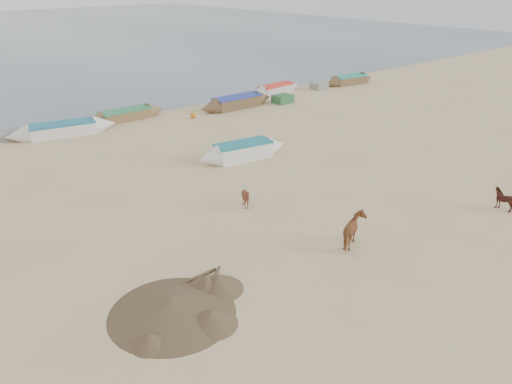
% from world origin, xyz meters
% --- Properties ---
extents(ground, '(140.00, 140.00, 0.00)m').
position_xyz_m(ground, '(0.00, 0.00, 0.00)').
color(ground, tan).
rests_on(ground, ground).
extents(cow_adult, '(1.70, 1.36, 1.31)m').
position_xyz_m(cow_adult, '(1.04, -0.66, 0.65)').
color(cow_adult, brown).
rests_on(cow_adult, ground).
extents(calf_front, '(1.10, 1.05, 0.97)m').
position_xyz_m(calf_front, '(-0.02, 4.68, 0.48)').
color(calf_front, '#59291C').
rests_on(calf_front, ground).
extents(calf_right, '(1.16, 1.21, 0.94)m').
position_xyz_m(calf_right, '(8.87, -2.87, 0.47)').
color(calf_right, '#4F2319').
rests_on(calf_right, ground).
extents(near_canoe, '(5.64, 2.11, 0.99)m').
position_xyz_m(near_canoe, '(3.86, 9.76, 0.50)').
color(near_canoe, white).
rests_on(near_canoe, ground).
extents(debris_pile, '(4.77, 4.77, 0.57)m').
position_xyz_m(debris_pile, '(-6.60, 0.18, 0.28)').
color(debris_pile, brown).
rests_on(debris_pile, ground).
extents(waterline_canoes, '(55.78, 3.78, 0.94)m').
position_xyz_m(waterline_canoes, '(0.08, 20.21, 0.42)').
color(waterline_canoes, brown).
rests_on(waterline_canoes, ground).
extents(beach_clutter, '(41.97, 5.75, 0.64)m').
position_xyz_m(beach_clutter, '(3.95, 19.15, 0.30)').
color(beach_clutter, '#2C6332').
rests_on(beach_clutter, ground).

